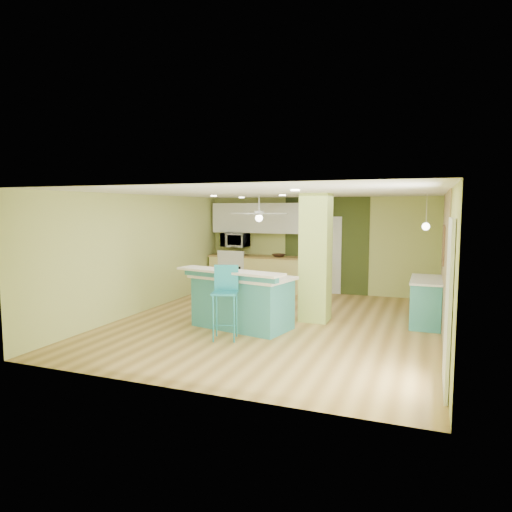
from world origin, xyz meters
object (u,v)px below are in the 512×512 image
Objects in this scene: canister at (232,270)px; fruit_bowl at (279,255)px; bar_stool at (226,290)px; side_counter at (426,301)px; peninsula at (242,300)px.

fruit_bowl is at bearing 93.89° from canister.
canister is at bearing 90.40° from bar_stool.
canister is (-3.42, -1.44, 0.61)m from side_counter.
canister is (-0.25, 0.81, 0.22)m from bar_stool.
peninsula is 1.73× the size of bar_stool.
fruit_bowl reaches higher than side_counter.
peninsula is 13.27× the size of canister.
side_counter is 8.35× the size of canister.
side_counter is (3.19, 1.51, -0.08)m from peninsula.
fruit_bowl is (-3.67, 2.13, 0.54)m from side_counter.
peninsula is 0.81m from bar_stool.
bar_stool is at bearing -77.02° from peninsula.
bar_stool is (0.01, -0.74, 0.32)m from peninsula.
fruit_bowl is (-0.48, 3.64, 0.46)m from peninsula.
bar_stool is 0.92× the size of side_counter.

